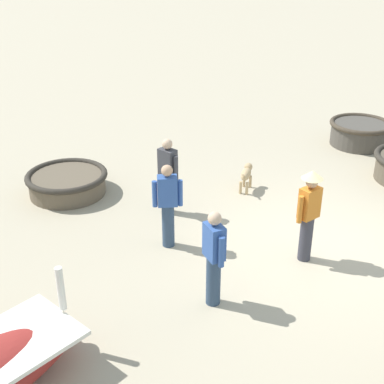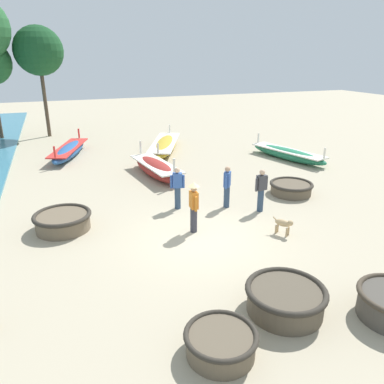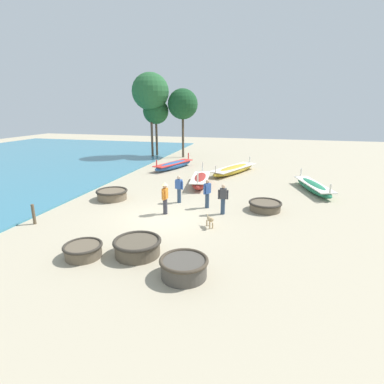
% 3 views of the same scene
% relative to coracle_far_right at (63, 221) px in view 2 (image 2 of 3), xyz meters
% --- Properties ---
extents(ground_plane, '(80.00, 80.00, 0.00)m').
position_rel_coracle_far_right_xyz_m(ground_plane, '(4.00, -2.05, -0.31)').
color(ground_plane, tan).
extents(coracle_far_right, '(1.84, 1.84, 0.58)m').
position_rel_coracle_far_right_xyz_m(coracle_far_right, '(0.00, 0.00, 0.00)').
color(coracle_far_right, brown).
rests_on(coracle_far_right, ground).
extents(coracle_tilted, '(1.42, 1.42, 0.50)m').
position_rel_coracle_far_right_xyz_m(coracle_tilted, '(2.56, -6.68, -0.04)').
color(coracle_tilted, brown).
rests_on(coracle_tilted, ground).
extents(coracle_center, '(1.79, 1.79, 0.61)m').
position_rel_coracle_far_right_xyz_m(coracle_center, '(4.41, -6.02, 0.02)').
color(coracle_center, brown).
rests_on(coracle_center, ground).
extents(coracle_far_left, '(1.74, 1.74, 0.49)m').
position_rel_coracle_far_right_xyz_m(coracle_far_left, '(8.84, 0.27, -0.05)').
color(coracle_far_left, brown).
rests_on(coracle_far_left, ground).
extents(long_boat_green_hull, '(2.56, 5.09, 1.13)m').
position_rel_coracle_far_right_xyz_m(long_boat_green_hull, '(0.71, 9.59, 0.01)').
color(long_boat_green_hull, '#285693').
rests_on(long_boat_green_hull, ground).
extents(long_boat_ochre_hull, '(1.67, 4.31, 1.30)m').
position_rel_coracle_far_right_xyz_m(long_boat_ochre_hull, '(4.33, 4.48, 0.06)').
color(long_boat_ochre_hull, maroon).
rests_on(long_boat_ochre_hull, ground).
extents(long_boat_red_hull, '(2.26, 4.92, 1.07)m').
position_rel_coracle_far_right_xyz_m(long_boat_red_hull, '(11.76, 4.87, -0.00)').
color(long_boat_red_hull, '#237551').
rests_on(long_boat_red_hull, ground).
extents(long_boat_blue_hull, '(3.50, 5.91, 1.06)m').
position_rel_coracle_far_right_xyz_m(long_boat_blue_hull, '(6.09, 9.12, -0.01)').
color(long_boat_blue_hull, gold).
rests_on(long_boat_blue_hull, ground).
extents(fisherman_with_hat, '(0.53, 0.26, 1.57)m').
position_rel_coracle_far_right_xyz_m(fisherman_with_hat, '(6.76, -0.86, 0.52)').
color(fisherman_with_hat, '#2D425B').
rests_on(fisherman_with_hat, ground).
extents(fisherman_standing_right, '(0.36, 0.53, 1.67)m').
position_rel_coracle_far_right_xyz_m(fisherman_standing_right, '(3.92, -1.60, 0.64)').
color(fisherman_standing_right, '#383842').
rests_on(fisherman_standing_right, ground).
extents(fisherman_crouching, '(0.52, 0.30, 1.57)m').
position_rel_coracle_far_right_xyz_m(fisherman_crouching, '(4.04, 0.41, 0.52)').
color(fisherman_crouching, '#2D425B').
rests_on(fisherman_crouching, ground).
extents(fisherman_by_coracle, '(0.38, 0.45, 1.57)m').
position_rel_coracle_far_right_xyz_m(fisherman_by_coracle, '(5.78, -0.09, 0.52)').
color(fisherman_by_coracle, '#2D425B').
rests_on(fisherman_by_coracle, ground).
extents(dog, '(0.45, 0.60, 0.55)m').
position_rel_coracle_far_right_xyz_m(dog, '(6.49, -2.78, 0.06)').
color(dog, tan).
rests_on(dog, ground).
extents(tree_rightmost, '(3.14, 3.14, 7.14)m').
position_rel_coracle_far_right_xyz_m(tree_rightmost, '(-0.27, 15.88, 5.23)').
color(tree_rightmost, '#4C3D2D').
rests_on(tree_rightmost, ground).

